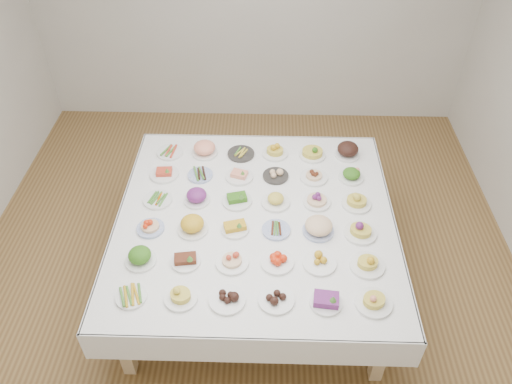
{
  "coord_description": "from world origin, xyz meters",
  "views": [
    {
      "loc": [
        0.19,
        -2.98,
        3.55
      ],
      "look_at": [
        0.1,
        -0.0,
        0.88
      ],
      "focal_mm": 35.0,
      "sensor_mm": 36.0,
      "label": 1
    }
  ],
  "objects_px": {
    "display_table": "(255,222)",
    "dish_35": "(348,150)",
    "dish_18": "(158,199)",
    "dish_0": "(131,296)"
  },
  "relations": [
    {
      "from": "display_table",
      "to": "dish_35",
      "type": "height_order",
      "value": "dish_35"
    },
    {
      "from": "display_table",
      "to": "dish_0",
      "type": "bearing_deg",
      "value": -135.38
    },
    {
      "from": "dish_18",
      "to": "dish_35",
      "type": "distance_m",
      "value": 1.75
    },
    {
      "from": "dish_0",
      "to": "display_table",
      "type": "bearing_deg",
      "value": 44.62
    },
    {
      "from": "dish_0",
      "to": "dish_18",
      "type": "bearing_deg",
      "value": 89.38
    },
    {
      "from": "dish_18",
      "to": "dish_35",
      "type": "height_order",
      "value": "dish_35"
    },
    {
      "from": "dish_0",
      "to": "dish_35",
      "type": "height_order",
      "value": "dish_35"
    },
    {
      "from": "display_table",
      "to": "dish_0",
      "type": "distance_m",
      "value": 1.16
    },
    {
      "from": "dish_18",
      "to": "display_table",
      "type": "bearing_deg",
      "value": -11.31
    },
    {
      "from": "dish_35",
      "to": "dish_0",
      "type": "bearing_deg",
      "value": -135.18
    }
  ]
}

